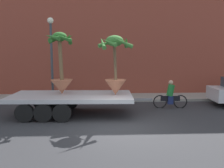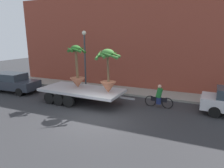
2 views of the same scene
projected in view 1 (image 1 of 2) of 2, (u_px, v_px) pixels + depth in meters
ground_plane at (120, 129)px, 9.29m from camera, size 60.00×60.00×0.00m
sidewalk at (113, 97)px, 15.32m from camera, size 24.00×2.20×0.15m
building_facade at (111, 37)px, 16.47m from camera, size 24.00×1.20×8.09m
flatbed_trailer at (67, 99)px, 11.32m from camera, size 6.78×2.79×0.98m
potted_palm_rear at (115, 67)px, 11.07m from camera, size 1.65×1.73×2.78m
potted_palm_middle at (61, 69)px, 11.39m from camera, size 1.38×1.42×2.95m
cyclist at (170, 96)px, 12.69m from camera, size 1.84×0.35×1.54m
street_lamp at (51, 48)px, 13.93m from camera, size 0.36×0.36×4.83m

